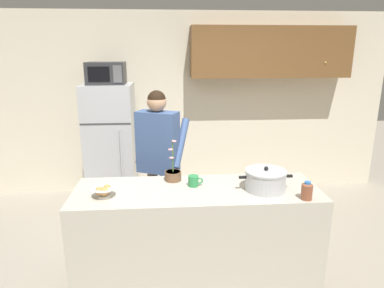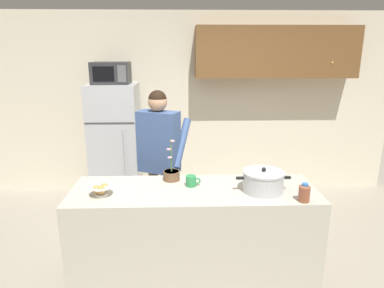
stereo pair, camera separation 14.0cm
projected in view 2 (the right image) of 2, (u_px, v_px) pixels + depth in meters
name	position (u px, v px, depth m)	size (l,w,h in m)	color
ground_plane	(194.00, 281.00, 3.16)	(14.00, 14.00, 0.00)	#9E9384
back_wall_unit	(206.00, 94.00, 4.95)	(6.00, 0.48, 2.60)	beige
kitchen_island	(194.00, 237.00, 3.04)	(2.10, 0.68, 0.92)	#BCB7A8
refrigerator	(116.00, 144.00, 4.69)	(0.64, 0.68, 1.64)	#B7BABF
microwave	(111.00, 73.00, 4.41)	(0.48, 0.37, 0.28)	#2D2D30
person_near_pot	(159.00, 150.00, 3.60)	(0.62, 0.56, 1.68)	#726656
cooking_pot	(263.00, 181.00, 2.85)	(0.46, 0.35, 0.21)	silver
coffee_mug	(191.00, 181.00, 2.97)	(0.13, 0.09, 0.10)	#2D8C4C
bread_bowl	(101.00, 190.00, 2.77)	(0.20, 0.20, 0.10)	white
bottle_near_edge	(304.00, 193.00, 2.66)	(0.09, 0.09, 0.15)	brown
potted_orchid	(171.00, 174.00, 3.11)	(0.15, 0.15, 0.39)	brown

